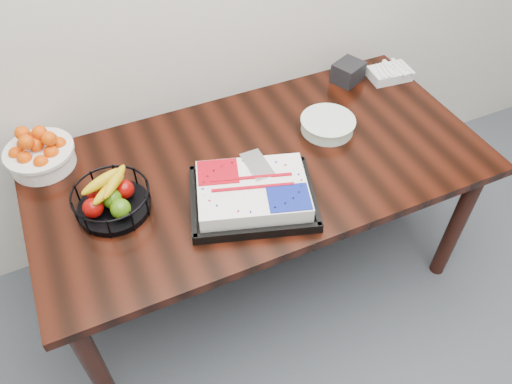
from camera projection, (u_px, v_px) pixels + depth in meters
name	position (u px, v px, depth m)	size (l,w,h in m)	color
table	(260.00, 176.00, 2.04)	(1.80, 0.90, 0.75)	black
cake_tray	(253.00, 194.00, 1.80)	(0.53, 0.47, 0.09)	black
tangerine_bowl	(39.00, 151.00, 1.91)	(0.26, 0.26, 0.17)	white
fruit_basket	(112.00, 198.00, 1.76)	(0.28, 0.28, 0.15)	black
plate_stack	(328.00, 125.00, 2.09)	(0.23, 0.23, 0.06)	white
fork_bag	(390.00, 73.00, 2.35)	(0.20, 0.14, 0.06)	silver
napkin_box	(348.00, 72.00, 2.32)	(0.13, 0.11, 0.09)	black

